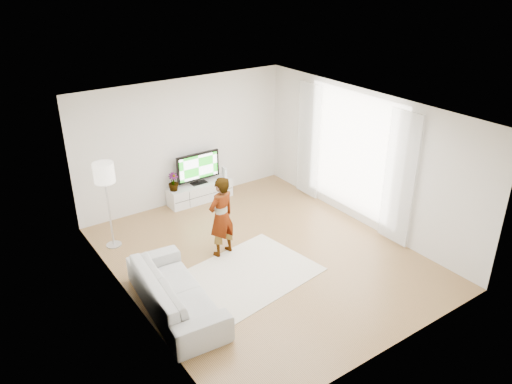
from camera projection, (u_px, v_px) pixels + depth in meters
floor at (263, 257)px, 9.33m from camera, size 6.00×6.00×0.00m
ceiling at (264, 111)px, 8.14m from camera, size 6.00×6.00×0.00m
wall_left at (127, 229)px, 7.45m from camera, size 0.02×6.00×2.80m
wall_right at (364, 159)px, 10.03m from camera, size 0.02×6.00×2.80m
wall_back at (184, 142)px, 10.97m from camera, size 5.00×0.02×2.80m
wall_front at (396, 268)px, 6.51m from camera, size 5.00×0.02×2.80m
window at (353, 153)px, 10.22m from camera, size 0.01×2.60×2.50m
curtain_near at (399, 179)px, 9.25m from camera, size 0.04×0.70×2.60m
curtain_far at (309, 141)px, 11.19m from camera, size 0.04×0.70×2.60m
media_console at (200, 192)px, 11.41m from camera, size 1.51×0.43×0.43m
television at (198, 167)px, 11.17m from camera, size 1.04×0.20×0.72m
game_console at (224, 172)px, 11.60m from camera, size 0.08×0.18×0.24m
potted_plant at (173, 182)px, 10.90m from camera, size 0.23×0.23×0.41m
rug at (246, 275)px, 8.78m from camera, size 2.61×2.04×0.01m
player at (221, 217)px, 9.10m from camera, size 0.63×0.48×1.56m
sofa at (176, 291)px, 7.81m from camera, size 1.09×2.36×0.67m
floor_lamp at (104, 177)px, 9.09m from camera, size 0.38×0.38×1.72m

